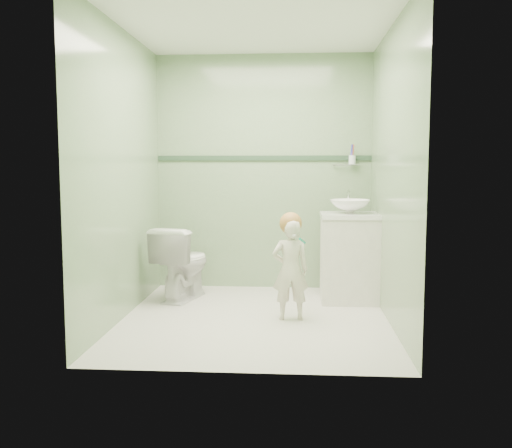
{
  "coord_description": "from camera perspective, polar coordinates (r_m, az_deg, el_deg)",
  "views": [
    {
      "loc": [
        0.33,
        -4.62,
        1.28
      ],
      "look_at": [
        0.0,
        0.15,
        0.78
      ],
      "focal_mm": 39.83,
      "sensor_mm": 36.0,
      "label": 1
    }
  ],
  "objects": [
    {
      "name": "toilet",
      "position": [
        5.47,
        -7.39,
        -3.86
      ],
      "size": [
        0.56,
        0.77,
        0.7
      ],
      "primitive_type": "imported",
      "rotation": [
        0.0,
        0.0,
        2.88
      ],
      "color": "white",
      "rests_on": "ground"
    },
    {
      "name": "trim_stripe",
      "position": [
        5.87,
        0.74,
        6.64
      ],
      "size": [
        2.2,
        0.02,
        0.05
      ],
      "primitive_type": "cube",
      "color": "#2B4631",
      "rests_on": "room_shell"
    },
    {
      "name": "room_shell",
      "position": [
        4.63,
        -0.13,
        4.98
      ],
      "size": [
        2.5,
        2.54,
        2.4
      ],
      "color": "gray",
      "rests_on": "ground"
    },
    {
      "name": "faucet",
      "position": [
        5.54,
        9.25,
        2.72
      ],
      "size": [
        0.03,
        0.13,
        0.18
      ],
      "color": "silver",
      "rests_on": "counter"
    },
    {
      "name": "ground",
      "position": [
        4.81,
        -0.13,
        -9.48
      ],
      "size": [
        2.5,
        2.5,
        0.0
      ],
      "primitive_type": "plane",
      "color": "silver",
      "rests_on": "ground"
    },
    {
      "name": "cup_holder",
      "position": [
        5.83,
        9.56,
        6.39
      ],
      "size": [
        0.26,
        0.07,
        0.21
      ],
      "color": "silver",
      "rests_on": "room_shell"
    },
    {
      "name": "hair_cap",
      "position": [
        4.67,
        3.51,
        0.06
      ],
      "size": [
        0.19,
        0.19,
        0.19
      ],
      "primitive_type": "sphere",
      "color": "#AB7638",
      "rests_on": "toddler"
    },
    {
      "name": "teal_toothbrush",
      "position": [
        4.55,
        4.59,
        -1.64
      ],
      "size": [
        0.11,
        0.14,
        0.08
      ],
      "color": "#098969",
      "rests_on": "toddler"
    },
    {
      "name": "basin",
      "position": [
        5.36,
        9.42,
        1.75
      ],
      "size": [
        0.37,
        0.37,
        0.13
      ],
      "primitive_type": "imported",
      "color": "white",
      "rests_on": "counter"
    },
    {
      "name": "toddler",
      "position": [
        4.7,
        3.48,
        -4.61
      ],
      "size": [
        0.33,
        0.24,
        0.84
      ],
      "primitive_type": "imported",
      "rotation": [
        0.0,
        0.0,
        3.26
      ],
      "color": "beige",
      "rests_on": "ground"
    },
    {
      "name": "counter",
      "position": [
        5.37,
        9.4,
        0.86
      ],
      "size": [
        0.54,
        0.52,
        0.04
      ],
      "primitive_type": "cube",
      "color": "white",
      "rests_on": "vanity"
    },
    {
      "name": "vanity",
      "position": [
        5.42,
        9.33,
        -3.47
      ],
      "size": [
        0.52,
        0.5,
        0.8
      ],
      "primitive_type": "cube",
      "color": "white",
      "rests_on": "ground"
    }
  ]
}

